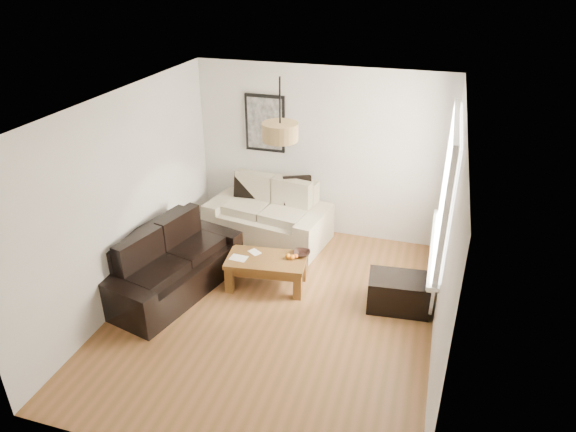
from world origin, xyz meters
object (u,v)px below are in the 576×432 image
(coffee_table, at_px, (267,272))
(ottoman, at_px, (399,293))
(sofa_leather, at_px, (171,262))
(loveseat_cream, at_px, (268,212))

(coffee_table, xyz_separation_m, ottoman, (1.73, 0.03, 0.00))
(sofa_leather, bearing_deg, ottoman, -67.37)
(loveseat_cream, xyz_separation_m, sofa_leather, (-0.76, -1.67, -0.03))
(loveseat_cream, distance_m, ottoman, 2.46)
(ottoman, bearing_deg, coffee_table, -179.04)
(coffee_table, relative_size, ottoman, 1.37)
(sofa_leather, distance_m, coffee_table, 1.25)
(loveseat_cream, relative_size, sofa_leather, 0.94)
(sofa_leather, height_order, coffee_table, sofa_leather)
(loveseat_cream, height_order, ottoman, loveseat_cream)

